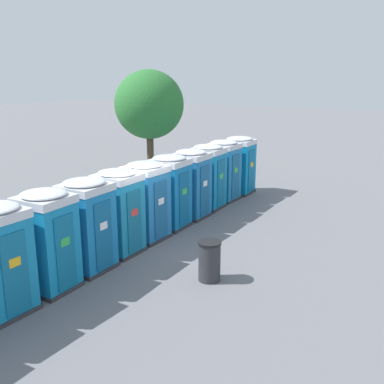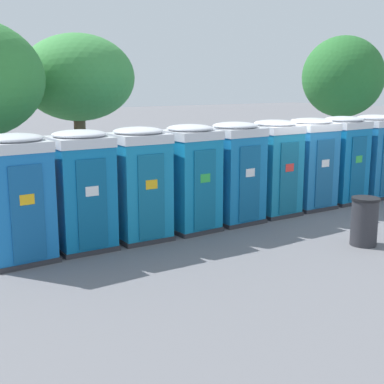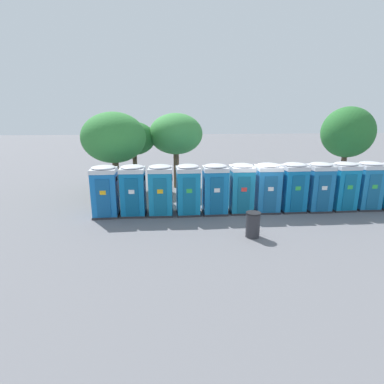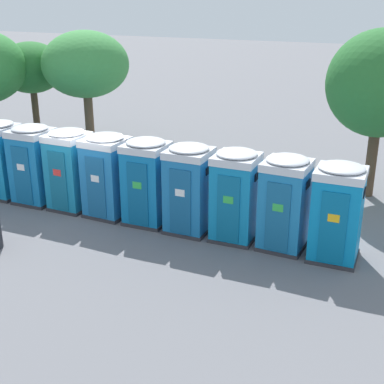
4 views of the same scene
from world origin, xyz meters
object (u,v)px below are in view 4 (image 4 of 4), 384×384
Objects in this scene: portapotty_5 at (69,169)px; portapotty_7 at (147,181)px; street_tree_2 at (381,84)px; portapotty_11 at (337,212)px; portapotty_8 at (189,188)px; street_tree_0 at (31,68)px; portapotty_9 at (235,195)px; portapotty_10 at (285,202)px; street_tree_3 at (86,65)px; portapotty_6 at (107,175)px; portapotty_4 at (34,164)px; portapotty_3 at (0,159)px.

portapotty_7 is at bearing -0.00° from portapotty_5.
portapotty_7 is 7.92m from street_tree_2.
portapotty_5 is 8.16m from portapotty_11.
portapotty_8 is at bearing 179.18° from portapotty_11.
portapotty_11 is 15.27m from street_tree_0.
portapotty_5 is 5.44m from portapotty_9.
portapotty_7 is 10.45m from street_tree_0.
portapotty_10 is (4.08, -0.01, 0.00)m from portapotty_7.
street_tree_3 reaches higher than portapotty_7.
street_tree_2 is (7.06, 4.94, 2.43)m from portapotty_6.
portapotty_4 is at bearing -51.44° from street_tree_0.
street_tree_3 is at bearing 1.03° from street_tree_0.
portapotty_8 is 1.00× the size of portapotty_9.
portapotty_5 is at bearing 180.00° from portapotty_7.
portapotty_4 is 9.52m from portapotty_11.
portapotty_4 is 1.00× the size of portapotty_9.
portapotty_9 is (2.72, -0.01, 0.00)m from portapotty_7.
street_tree_3 is (-9.89, 5.66, 2.34)m from portapotty_10.
street_tree_3 reaches higher than portapotty_11.
street_tree_2 is (11.14, 4.96, 2.43)m from portapotty_3.
portapotty_11 is at bearing -0.42° from portapotty_3.
portapotty_4 and portapotty_6 have the same top height.
portapotty_11 is (6.80, -0.11, -0.00)m from portapotty_6.
portapotty_9 is (6.80, 0.02, 0.00)m from portapotty_4.
street_tree_3 is at bearing 135.77° from portapotty_7.
street_tree_0 is (-9.93, 5.66, 2.06)m from portapotty_8.
portapotty_3 is 1.00× the size of portapotty_11.
street_tree_2 reaches higher than portapotty_10.
portapotty_5 is 8.36m from street_tree_0.
portapotty_9 is at bearing 1.75° from portapotty_8.
portapotty_5 is (2.72, 0.03, 0.00)m from portapotty_3.
street_tree_0 is (-8.57, 5.61, 2.06)m from portapotty_7.
portapotty_10 is at bearing 0.86° from portapotty_8.
portapotty_11 is at bearing -4.16° from portapotty_10.
portapotty_8 is at bearing -29.66° from street_tree_0.
portapotty_7 is 1.00× the size of portapotty_10.
street_tree_3 reaches higher than portapotty_5.
street_tree_2 is (8.42, 4.94, 2.43)m from portapotty_5.
portapotty_10 is at bearing 0.11° from portapotty_3.
portapotty_4 is 1.00× the size of portapotty_7.
portapotty_5 is at bearing -179.99° from portapotty_6.
portapotty_8 is at bearing -179.14° from portapotty_10.
portapotty_10 is at bearing 175.84° from portapotty_11.
street_tree_0 is at bearing 153.57° from portapotty_9.
street_tree_0 is 2.78m from street_tree_3.
portapotty_6 is 0.47× the size of street_tree_2.
portapotty_11 is at bearing -0.82° from portapotty_8.
portapotty_7 is 5.44m from portapotty_11.
portapotty_10 is (1.36, -0.00, -0.00)m from portapotty_9.
street_tree_2 is (1.62, 4.95, 2.43)m from portapotty_10.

